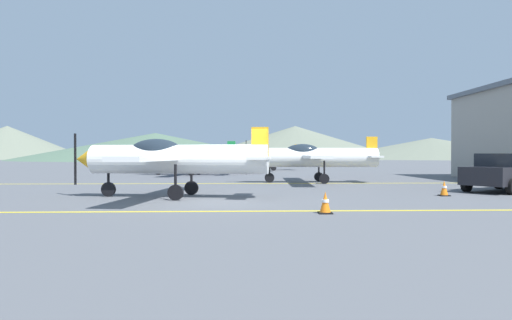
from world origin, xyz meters
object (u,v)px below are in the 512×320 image
object	(u,v)px
airplane_mid	(313,157)
car_sedan	(505,172)
traffic_cone_side	(444,188)
airplane_near	(171,158)
traffic_cone_front	(325,203)
airplane_back	(266,156)
airplane_far	(189,156)

from	to	relation	value
airplane_mid	car_sedan	distance (m)	9.53
car_sedan	traffic_cone_side	xyz separation A→B (m)	(-3.54, -1.93, -0.56)
airplane_near	traffic_cone_front	size ratio (longest dim) A/B	14.54
traffic_cone_front	traffic_cone_side	distance (m)	7.31
airplane_back	airplane_near	bearing A→B (deg)	-100.53
airplane_back	traffic_cone_front	world-z (taller)	airplane_back
airplane_back	traffic_cone_side	bearing A→B (deg)	-79.10
airplane_far	car_sedan	distance (m)	21.72
airplane_near	airplane_back	size ratio (longest dim) A/B	1.00
airplane_mid	traffic_cone_side	xyz separation A→B (m)	(3.69, -8.12, -1.16)
airplane_near	traffic_cone_side	xyz separation A→B (m)	(10.29, 0.16, -1.16)
airplane_near	traffic_cone_side	distance (m)	10.36
traffic_cone_side	airplane_near	bearing A→B (deg)	-179.11
airplane_mid	car_sedan	xyz separation A→B (m)	(7.23, -6.19, -0.60)
airplane_far	traffic_cone_side	distance (m)	21.02
airplane_mid	airplane_far	size ratio (longest dim) A/B	1.00
airplane_far	traffic_cone_side	world-z (taller)	airplane_far
car_sedan	airplane_back	bearing A→B (deg)	109.18
airplane_near	airplane_far	distance (m)	17.67
airplane_near	traffic_cone_side	size ratio (longest dim) A/B	14.54
airplane_near	airplane_far	world-z (taller)	same
car_sedan	airplane_far	bearing A→B (deg)	134.37
car_sedan	traffic_cone_front	size ratio (longest dim) A/B	7.73
car_sedan	traffic_cone_front	xyz separation A→B (m)	(-9.01, -6.77, -0.56)
airplane_far	traffic_cone_front	size ratio (longest dim) A/B	14.53
airplane_far	airplane_back	xyz separation A→B (m)	(6.43, 9.65, 0.00)
airplane_mid	traffic_cone_front	world-z (taller)	airplane_mid
airplane_back	traffic_cone_front	xyz separation A→B (m)	(-0.26, -31.94, -1.16)
airplane_mid	traffic_cone_side	distance (m)	8.99
airplane_mid	airplane_back	bearing A→B (deg)	94.60
airplane_mid	traffic_cone_side	world-z (taller)	airplane_mid
airplane_back	traffic_cone_side	world-z (taller)	airplane_back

